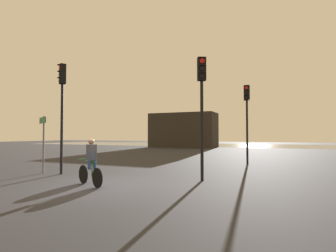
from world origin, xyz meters
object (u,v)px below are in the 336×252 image
object	(u,v)px
traffic_light_far_right	(247,109)
cyclist	(91,162)
direction_sign_post	(43,136)
distant_building	(183,130)
traffic_light_near_left	(62,98)
traffic_light_near_right	(202,95)

from	to	relation	value
traffic_light_far_right	cyclist	bearing A→B (deg)	67.40
direction_sign_post	distant_building	bearing A→B (deg)	-55.61
traffic_light_far_right	traffic_light_near_left	xyz separation A→B (m)	(-7.16, -7.28, 0.14)
traffic_light_far_right	cyclist	size ratio (longest dim) A/B	2.91
cyclist	traffic_light_far_right	bearing A→B (deg)	-0.79
cyclist	direction_sign_post	bearing A→B (deg)	93.46
distant_building	direction_sign_post	xyz separation A→B (m)	(2.78, -26.31, -0.71)
distant_building	traffic_light_far_right	bearing A→B (deg)	-60.01
traffic_light_far_right	distant_building	bearing A→B (deg)	-57.68
traffic_light_near_left	direction_sign_post	bearing A→B (deg)	40.04
traffic_light_far_right	direction_sign_post	distance (m)	11.11
direction_sign_post	cyclist	bearing A→B (deg)	-172.33
traffic_light_far_right	traffic_light_near_right	size ratio (longest dim) A/B	1.00
traffic_light_far_right	traffic_light_near_left	bearing A→B (deg)	47.79
traffic_light_near_left	direction_sign_post	xyz separation A→B (m)	(-0.96, -0.15, -1.70)
traffic_light_far_right	direction_sign_post	world-z (taller)	traffic_light_far_right
traffic_light_near_right	traffic_light_far_right	bearing A→B (deg)	-124.17
traffic_light_far_right	traffic_light_near_left	world-z (taller)	traffic_light_near_left
traffic_light_far_right	cyclist	xyz separation A→B (m)	(-4.15, -8.92, -2.44)
traffic_light_near_right	direction_sign_post	distance (m)	7.42
distant_building	cyclist	xyz separation A→B (m)	(6.75, -27.81, -1.59)
distant_building	traffic_light_near_right	size ratio (longest dim) A/B	1.96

